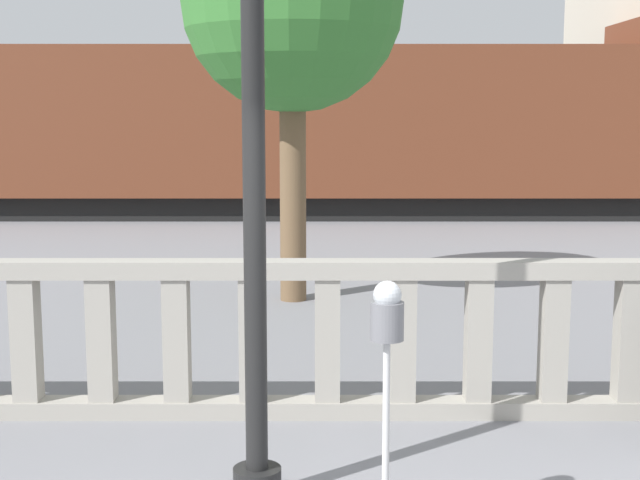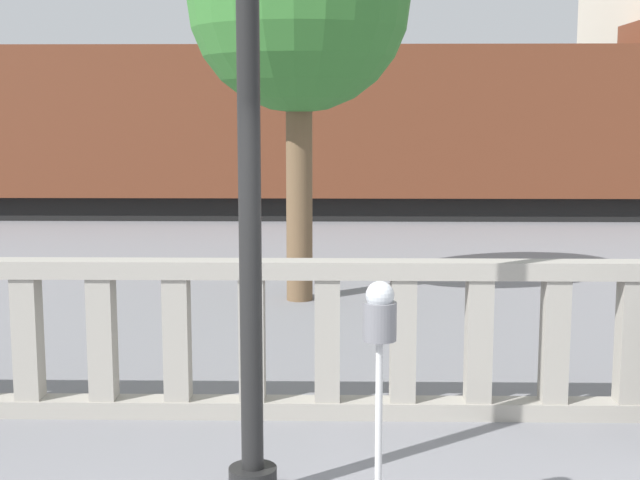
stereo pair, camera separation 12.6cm
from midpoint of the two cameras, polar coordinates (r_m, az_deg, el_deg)
balustrade at (r=7.15m, az=0.10°, el=-6.37°), size 17.53×0.24×1.28m
parking_meter at (r=4.86m, az=3.69°, el=-5.93°), size 0.18×0.18×1.54m
train_near at (r=21.08m, az=-0.46°, el=7.11°), size 20.64×2.77×4.52m
tree_left at (r=11.55m, az=-1.98°, el=14.91°), size 2.81×2.81×5.23m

